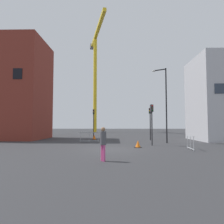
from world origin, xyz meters
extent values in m
plane|color=#333335|center=(0.00, 0.00, 0.00)|extent=(160.00, 160.00, 0.00)
cube|color=maroon|center=(-14.14, 11.38, 6.69)|extent=(9.53, 7.61, 13.38)
cube|color=black|center=(-11.28, 7.54, 7.98)|extent=(1.10, 0.06, 1.30)
cylinder|color=yellow|center=(-5.01, 35.77, 12.08)|extent=(0.90, 0.90, 24.15)
cube|color=yellow|center=(-4.18, 32.37, 24.55)|extent=(5.43, 19.57, 0.70)
cube|color=slate|center=(-6.53, 41.98, 24.55)|extent=(1.59, 2.03, 1.10)
cylinder|color=black|center=(5.77, 5.74, 4.02)|extent=(0.14, 0.14, 8.05)
cube|color=black|center=(5.20, 6.09, 7.95)|extent=(1.20, 0.79, 0.10)
ellipsoid|color=silver|center=(4.62, 6.44, 7.93)|extent=(0.44, 0.24, 0.16)
cylinder|color=black|center=(-3.01, 14.75, 1.77)|extent=(0.12, 0.12, 3.54)
cube|color=black|center=(-3.01, 14.75, 3.89)|extent=(0.26, 0.29, 0.70)
sphere|color=#390605|center=(-3.00, 14.57, 4.11)|extent=(0.11, 0.11, 0.11)
sphere|color=#F2A514|center=(-3.00, 14.57, 3.89)|extent=(0.11, 0.11, 0.11)
sphere|color=#07330F|center=(-3.00, 14.57, 3.67)|extent=(0.11, 0.11, 0.11)
cylinder|color=#2D2D30|center=(3.77, 3.21, 1.57)|extent=(0.12, 0.12, 3.14)
cube|color=#2D2D30|center=(3.77, 3.21, 3.49)|extent=(0.29, 0.32, 0.70)
sphere|color=red|center=(3.80, 3.04, 3.71)|extent=(0.11, 0.11, 0.11)
sphere|color=#3C2905|center=(3.80, 3.04, 3.49)|extent=(0.11, 0.11, 0.11)
sphere|color=#07330F|center=(3.80, 3.04, 3.27)|extent=(0.11, 0.11, 0.11)
cylinder|color=black|center=(4.68, 9.63, 1.66)|extent=(0.12, 0.12, 3.32)
cube|color=black|center=(4.68, 9.63, 3.67)|extent=(0.36, 0.37, 0.70)
sphere|color=#390605|center=(4.58, 9.49, 3.89)|extent=(0.11, 0.11, 0.11)
sphere|color=#F2A514|center=(4.58, 9.49, 3.67)|extent=(0.11, 0.11, 0.11)
sphere|color=#07330F|center=(4.58, 9.49, 3.45)|extent=(0.11, 0.11, 0.11)
cylinder|color=#D14C8C|center=(-0.36, -5.04, 0.43)|extent=(0.14, 0.14, 0.87)
cylinder|color=#D14C8C|center=(-0.24, -5.20, 0.43)|extent=(0.14, 0.14, 0.87)
cylinder|color=#4C4C51|center=(-0.30, -5.12, 1.23)|extent=(0.34, 0.34, 0.72)
sphere|color=#8C6647|center=(-0.30, -5.12, 1.71)|extent=(0.23, 0.23, 0.23)
cube|color=#9EA0A5|center=(-2.66, 7.19, 1.05)|extent=(2.26, 0.22, 0.06)
cube|color=#9EA0A5|center=(-2.66, 7.19, 0.10)|extent=(2.26, 0.22, 0.06)
cylinder|color=#9EA0A5|center=(-3.68, 7.26, 0.53)|extent=(0.04, 0.04, 1.05)
cylinder|color=#9EA0A5|center=(-2.66, 7.19, 0.53)|extent=(0.04, 0.04, 1.05)
cylinder|color=#9EA0A5|center=(-1.65, 7.12, 0.53)|extent=(0.04, 0.04, 1.05)
cube|color=#B2B5BA|center=(6.20, 0.07, 1.05)|extent=(0.21, 1.90, 0.06)
cube|color=#B2B5BA|center=(6.20, 0.07, 0.10)|extent=(0.21, 1.90, 0.06)
cylinder|color=#B2B5BA|center=(6.14, -0.78, 0.53)|extent=(0.04, 0.04, 1.05)
cylinder|color=#B2B5BA|center=(6.20, 0.07, 0.53)|extent=(0.04, 0.04, 1.05)
cylinder|color=#B2B5BA|center=(6.27, 0.92, 0.53)|extent=(0.04, 0.04, 1.05)
cube|color=black|center=(2.26, 1.50, 0.01)|extent=(0.60, 0.60, 0.03)
cone|color=orange|center=(2.26, 1.50, 0.30)|extent=(0.46, 0.46, 0.61)
cube|color=black|center=(-2.48, 10.89, 0.01)|extent=(0.61, 0.61, 0.03)
cone|color=#E55B0F|center=(-2.48, 10.89, 0.31)|extent=(0.47, 0.47, 0.62)
camera|label=1|loc=(0.40, -16.21, 1.96)|focal=32.94mm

